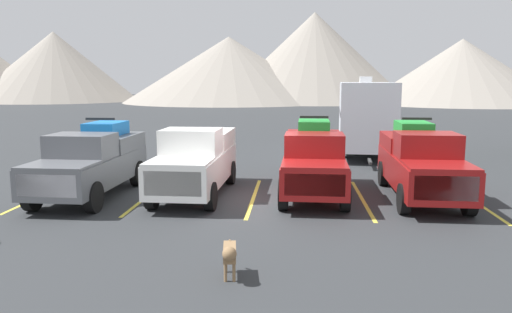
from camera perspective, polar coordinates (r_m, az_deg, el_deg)
ground_plane at (r=15.74m, az=-0.47°, el=-5.26°), size 240.00×240.00×0.00m
pickup_truck_a at (r=17.32m, az=-18.25°, el=-0.44°), size 2.28×5.56×2.53m
pickup_truck_b at (r=16.77m, az=-6.86°, el=-0.39°), size 2.17×5.73×2.27m
pickup_truck_c at (r=16.74m, az=6.61°, el=-0.30°), size 2.21×5.69×2.58m
pickup_truck_d at (r=17.07m, az=18.30°, el=-0.53°), size 2.22×5.89×2.55m
lot_stripe_a at (r=18.37m, az=-22.79°, el=-3.91°), size 0.12×5.50×0.01m
lot_stripe_b at (r=17.06m, az=-12.17°, el=-4.35°), size 0.12×5.50×0.01m
lot_stripe_c at (r=16.42m, az=-0.27°, el=-4.66°), size 0.12×5.50×0.01m
lot_stripe_d at (r=16.52m, az=12.05°, el=-4.77°), size 0.12×5.50×0.01m
lot_stripe_e at (r=17.35m, az=23.69°, el=-4.67°), size 0.12×5.50×0.01m
camper_trailer_a at (r=25.78m, az=12.44°, el=4.72°), size 3.10×7.85×3.99m
dog at (r=9.75m, az=-3.04°, el=-11.06°), size 0.34×0.96×0.73m
mountain_ridge at (r=88.40m, az=-0.84°, el=11.04°), size 153.03×40.92×17.71m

